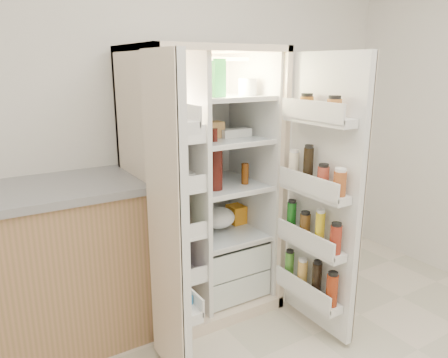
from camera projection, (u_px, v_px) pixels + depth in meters
wall_back at (171, 113)px, 3.07m from camera, size 4.00×0.02×2.70m
refrigerator at (201, 204)px, 2.97m from camera, size 0.92×0.70×1.80m
freezer_door at (168, 225)px, 2.17m from camera, size 0.15×0.40×1.72m
fridge_door at (321, 201)px, 2.60m from camera, size 0.17×0.58×1.72m
kitchen_counter at (38, 268)px, 2.53m from camera, size 1.40×0.74×1.01m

